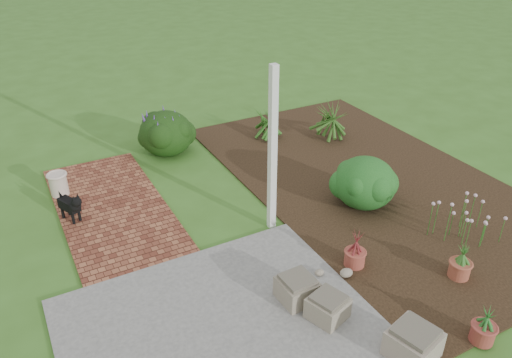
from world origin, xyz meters
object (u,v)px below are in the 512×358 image
cream_ceramic_urn (59,184)px  evergreen_shrub (365,182)px  stone_trough_near (413,344)px  black_dog (71,205)px

cream_ceramic_urn → evergreen_shrub: 4.99m
stone_trough_near → black_dog: size_ratio=0.93×
black_dog → evergreen_shrub: 4.54m
black_dog → cream_ceramic_urn: black_dog is taller
evergreen_shrub → cream_ceramic_urn: bearing=148.5°
cream_ceramic_urn → stone_trough_near: bearing=-62.5°
cream_ceramic_urn → evergreen_shrub: (4.25, -2.61, 0.22)m
stone_trough_near → black_dog: (-2.71, 4.39, 0.12)m
black_dog → evergreen_shrub: bearing=-47.1°
stone_trough_near → evergreen_shrub: (1.49, 2.67, 0.25)m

